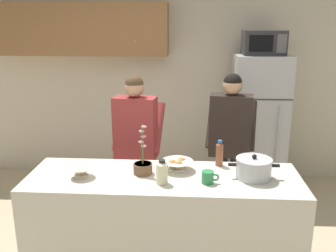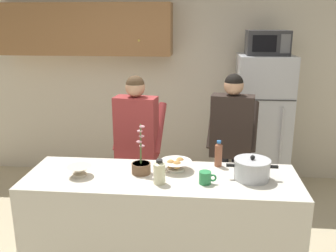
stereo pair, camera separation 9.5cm
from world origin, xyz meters
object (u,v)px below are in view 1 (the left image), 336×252
at_px(refrigerator, 258,124).
at_px(bottle_mid_counter, 162,172).
at_px(person_by_sink, 230,134).
at_px(potted_orchid, 143,166).
at_px(bread_bowl, 177,164).
at_px(bottle_near_edge, 219,153).
at_px(microwave, 264,42).
at_px(cooking_pot, 254,168).
at_px(empty_bowl, 81,171).
at_px(person_near_pot, 136,137).
at_px(coffee_mug, 208,177).

xyz_separation_m(refrigerator, bottle_mid_counter, (-1.04, -1.98, 0.16)).
relative_size(person_by_sink, potted_orchid, 4.00).
distance_m(bread_bowl, bottle_near_edge, 0.37).
height_order(person_by_sink, bread_bowl, person_by_sink).
distance_m(microwave, potted_orchid, 2.31).
bearing_deg(bottle_mid_counter, bottle_near_edge, 40.78).
height_order(bottle_near_edge, bottle_mid_counter, bottle_near_edge).
height_order(cooking_pot, empty_bowl, cooking_pot).
relative_size(bottle_near_edge, potted_orchid, 0.55).
bearing_deg(person_near_pot, bottle_near_edge, -33.62).
height_order(coffee_mug, potted_orchid, potted_orchid).
height_order(person_near_pot, cooking_pot, person_near_pot).
distance_m(microwave, bottle_near_edge, 1.86).
bearing_deg(person_by_sink, bread_bowl, -122.74).
xyz_separation_m(bottle_mid_counter, potted_orchid, (-0.16, 0.18, -0.03)).
relative_size(refrigerator, empty_bowl, 8.91).
relative_size(empty_bowl, bottle_near_edge, 0.86).
bearing_deg(refrigerator, bread_bowl, -118.43).
distance_m(microwave, bottle_mid_counter, 2.37).
xyz_separation_m(person_by_sink, coffee_mug, (-0.26, -1.00, -0.03)).
xyz_separation_m(person_near_pot, person_by_sink, (0.93, 0.13, 0.01)).
xyz_separation_m(refrigerator, cooking_pot, (-0.34, -1.84, 0.15)).
xyz_separation_m(refrigerator, person_by_sink, (-0.44, -0.95, 0.15)).
xyz_separation_m(person_near_pot, bread_bowl, (0.43, -0.64, -0.02)).
height_order(microwave, person_by_sink, microwave).
bearing_deg(bottle_mid_counter, bread_bowl, 67.99).
xyz_separation_m(person_by_sink, cooking_pot, (0.09, -0.89, 0.00)).
height_order(person_by_sink, coffee_mug, person_by_sink).
bearing_deg(microwave, bottle_near_edge, -110.50).
bearing_deg(person_by_sink, refrigerator, 65.35).
bearing_deg(potted_orchid, person_near_pot, 102.61).
xyz_separation_m(cooking_pot, potted_orchid, (-0.86, 0.03, -0.01)).
relative_size(refrigerator, potted_orchid, 4.23).
distance_m(cooking_pot, bread_bowl, 0.60).
xyz_separation_m(microwave, bread_bowl, (-0.93, -1.70, -0.87)).
relative_size(person_near_pot, bottle_near_edge, 7.23).
distance_m(person_near_pot, coffee_mug, 1.10).
distance_m(person_near_pot, potted_orchid, 0.75).
bearing_deg(cooking_pot, empty_bowl, -177.10).
relative_size(person_by_sink, empty_bowl, 8.42).
xyz_separation_m(refrigerator, bottle_near_edge, (-0.59, -1.59, 0.18)).
bearing_deg(microwave, coffee_mug, -109.77).
height_order(cooking_pot, bottle_mid_counter, cooking_pot).
xyz_separation_m(refrigerator, empty_bowl, (-1.67, -1.90, 0.12)).
xyz_separation_m(refrigerator, person_near_pot, (-1.36, -1.08, 0.14)).
bearing_deg(bread_bowl, refrigerator, 61.57).
bearing_deg(person_near_pot, empty_bowl, -110.31).
distance_m(coffee_mug, bottle_near_edge, 0.38).
distance_m(refrigerator, empty_bowl, 2.53).
bearing_deg(potted_orchid, cooking_pot, -2.03).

